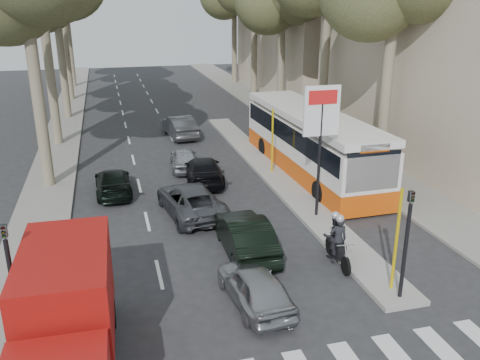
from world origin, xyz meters
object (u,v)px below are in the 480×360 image
object	(u,v)px
red_truck	(67,313)
motorcycle	(336,239)
city_bus	(310,141)
dark_hatchback	(245,235)
silver_hatchback	(255,286)

from	to	relation	value
red_truck	motorcycle	bearing A→B (deg)	22.62
city_bus	motorcycle	bearing A→B (deg)	-108.15
city_bus	motorcycle	distance (m)	9.81
dark_hatchback	red_truck	bearing A→B (deg)	40.09
dark_hatchback	motorcycle	size ratio (longest dim) A/B	1.98
dark_hatchback	red_truck	world-z (taller)	red_truck
silver_hatchback	city_bus	world-z (taller)	city_bus
silver_hatchback	motorcycle	size ratio (longest dim) A/B	1.65
silver_hatchback	red_truck	size ratio (longest dim) A/B	0.64
silver_hatchback	motorcycle	distance (m)	4.00
dark_hatchback	motorcycle	distance (m)	3.24
dark_hatchback	city_bus	xyz separation A→B (m)	(5.74, 7.96, 1.05)
silver_hatchback	dark_hatchback	distance (m)	3.34
dark_hatchback	motorcycle	xyz separation A→B (m)	(2.92, -1.39, 0.13)
city_bus	dark_hatchback	bearing A→B (deg)	-127.14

